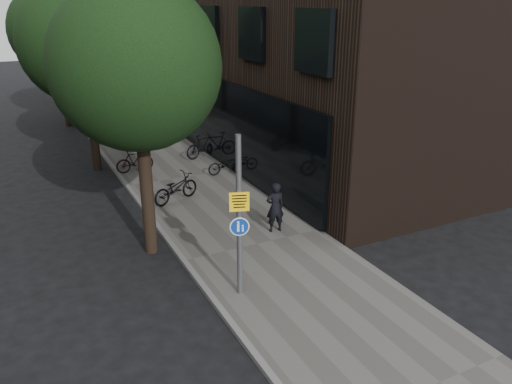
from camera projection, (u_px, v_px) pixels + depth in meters
ground at (311, 307)px, 11.91m from camera, size 120.00×120.00×0.00m
sidewalk at (183, 179)px, 20.32m from camera, size 4.50×60.00×0.12m
curb_edge at (128, 187)px, 19.37m from camera, size 0.15×60.00×0.13m
street_tree_near at (138, 72)px, 12.87m from camera, size 4.40×4.40×7.50m
street_tree_mid at (84, 47)px, 19.95m from camera, size 5.00×5.00×7.80m
street_tree_far at (58, 34)px, 27.45m from camera, size 5.00×5.00×7.80m
signpost at (239, 218)px, 11.56m from camera, size 0.45×0.18×4.00m
pedestrian at (275, 207)px, 15.30m from camera, size 0.62×0.45×1.59m
parked_bike_facade_near at (226, 164)px, 20.58m from camera, size 1.58×0.58×0.82m
parked_bike_facade_far at (203, 146)px, 22.68m from camera, size 1.88×0.96×1.09m
parked_bike_curb_near at (176, 188)px, 17.70m from camera, size 2.02×1.32×1.00m
parked_bike_curb_far at (135, 161)px, 20.79m from camera, size 1.59×0.49×0.95m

